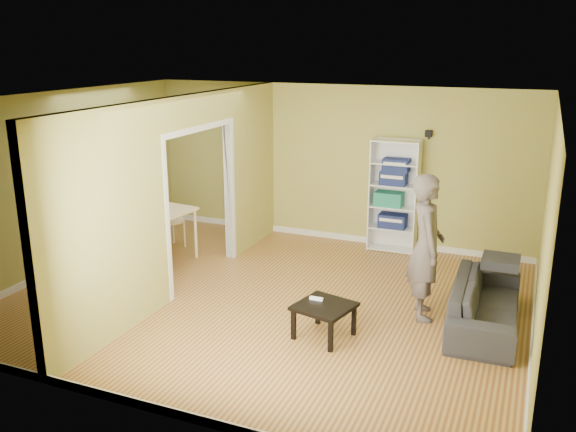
# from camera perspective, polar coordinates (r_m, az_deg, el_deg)

# --- Properties ---
(room_shell) EXTENTS (6.50, 6.50, 6.50)m
(room_shell) POSITION_cam_1_polar(r_m,az_deg,el_deg) (7.68, -1.95, 1.21)
(room_shell) COLOR #AE8746
(room_shell) RESTS_ON ground
(partition) EXTENTS (0.22, 5.50, 2.60)m
(partition) POSITION_cam_1_polar(r_m,az_deg,el_deg) (8.23, -9.58, 2.02)
(partition) COLOR #AFA144
(partition) RESTS_ON ground
(wall_speaker) EXTENTS (0.10, 0.10, 0.10)m
(wall_speaker) POSITION_cam_1_polar(r_m,az_deg,el_deg) (9.66, 13.02, 7.52)
(wall_speaker) COLOR black
(wall_speaker) RESTS_ON room_shell
(sofa) EXTENTS (1.94, 0.87, 0.73)m
(sofa) POSITION_cam_1_polar(r_m,az_deg,el_deg) (7.60, 18.04, -7.20)
(sofa) COLOR black
(sofa) RESTS_ON ground
(person) EXTENTS (0.91, 0.80, 2.09)m
(person) POSITION_cam_1_polar(r_m,az_deg,el_deg) (7.43, 12.87, -1.72)
(person) COLOR slate
(person) RESTS_ON ground
(bookshelf) EXTENTS (0.76, 0.33, 1.80)m
(bookshelf) POSITION_cam_1_polar(r_m,az_deg,el_deg) (9.86, 9.94, 1.92)
(bookshelf) COLOR white
(bookshelf) RESTS_ON ground
(paper_box_navy_a) EXTENTS (0.43, 0.28, 0.22)m
(paper_box_navy_a) POSITION_cam_1_polar(r_m,az_deg,el_deg) (9.92, 9.76, -0.42)
(paper_box_navy_a) COLOR navy
(paper_box_navy_a) RESTS_ON bookshelf
(paper_box_teal) EXTENTS (0.44, 0.28, 0.22)m
(paper_box_teal) POSITION_cam_1_polar(r_m,az_deg,el_deg) (9.84, 9.43, 1.60)
(paper_box_teal) COLOR #137A62
(paper_box_teal) RESTS_ON bookshelf
(paper_box_navy_b) EXTENTS (0.41, 0.27, 0.21)m
(paper_box_navy_b) POSITION_cam_1_polar(r_m,az_deg,el_deg) (9.75, 9.85, 3.53)
(paper_box_navy_b) COLOR navy
(paper_box_navy_b) RESTS_ON bookshelf
(paper_box_navy_c) EXTENTS (0.40, 0.26, 0.21)m
(paper_box_navy_c) POSITION_cam_1_polar(r_m,az_deg,el_deg) (9.70, 10.09, 4.69)
(paper_box_navy_c) COLOR #140F49
(paper_box_navy_c) RESTS_ON bookshelf
(coffee_table) EXTENTS (0.60, 0.60, 0.40)m
(coffee_table) POSITION_cam_1_polar(r_m,az_deg,el_deg) (6.99, 3.41, -8.74)
(coffee_table) COLOR black
(coffee_table) RESTS_ON ground
(game_controller) EXTENTS (0.16, 0.04, 0.03)m
(game_controller) POSITION_cam_1_polar(r_m,az_deg,el_deg) (7.08, 2.67, -7.73)
(game_controller) COLOR white
(game_controller) RESTS_ON coffee_table
(dining_table) EXTENTS (1.31, 0.87, 0.82)m
(dining_table) POSITION_cam_1_polar(r_m,az_deg,el_deg) (9.56, -12.96, 0.29)
(dining_table) COLOR beige
(dining_table) RESTS_ON ground
(chair_left) EXTENTS (0.44, 0.44, 0.91)m
(chair_left) POSITION_cam_1_polar(r_m,az_deg,el_deg) (10.12, -16.42, -0.73)
(chair_left) COLOR tan
(chair_left) RESTS_ON ground
(chair_near) EXTENTS (0.59, 0.59, 0.99)m
(chair_near) POSITION_cam_1_polar(r_m,az_deg,el_deg) (9.17, -14.96, -2.09)
(chair_near) COLOR tan
(chair_near) RESTS_ON ground
(chair_far) EXTENTS (0.58, 0.58, 0.97)m
(chair_far) POSITION_cam_1_polar(r_m,az_deg,el_deg) (10.08, -10.94, -0.24)
(chair_far) COLOR tan
(chair_far) RESTS_ON ground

